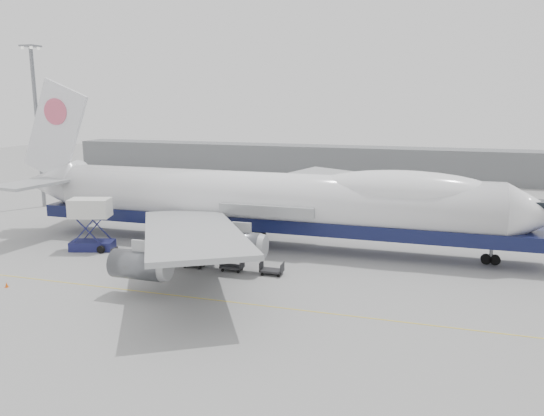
% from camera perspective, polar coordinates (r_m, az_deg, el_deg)
% --- Properties ---
extents(ground, '(260.00, 260.00, 0.00)m').
position_cam_1_polar(ground, '(53.01, -4.47, -7.47)').
color(ground, gray).
rests_on(ground, ground).
extents(apron_line, '(60.00, 0.15, 0.01)m').
position_cam_1_polar(apron_line, '(47.82, -7.12, -9.69)').
color(apron_line, gold).
rests_on(apron_line, ground).
extents(hangar, '(110.00, 8.00, 7.00)m').
position_cam_1_polar(hangar, '(120.78, 3.17, 5.10)').
color(hangar, slate).
rests_on(hangar, ground).
extents(floodlight_mast, '(2.40, 2.40, 25.43)m').
position_cam_1_polar(floodlight_mast, '(92.95, -23.97, 8.80)').
color(floodlight_mast, slate).
rests_on(floodlight_mast, ground).
extents(airliner, '(67.00, 55.30, 19.98)m').
position_cam_1_polar(airliner, '(62.32, 0.00, 0.84)').
color(airliner, white).
rests_on(airliner, ground).
extents(catering_truck, '(5.35, 4.30, 6.08)m').
position_cam_1_polar(catering_truck, '(64.85, -18.89, -1.34)').
color(catering_truck, '#1B1D51').
rests_on(catering_truck, ground).
extents(traffic_cone, '(0.34, 0.34, 0.50)m').
position_cam_1_polar(traffic_cone, '(56.04, -26.65, -7.40)').
color(traffic_cone, '#E7550C').
rests_on(traffic_cone, ground).
extents(dolly_0, '(2.30, 1.35, 1.30)m').
position_cam_1_polar(dolly_0, '(60.42, -15.70, -4.93)').
color(dolly_0, '#2D2D30').
rests_on(dolly_0, ground).
extents(dolly_1, '(2.30, 1.35, 1.30)m').
position_cam_1_polar(dolly_1, '(58.30, -12.16, -5.36)').
color(dolly_1, '#2D2D30').
rests_on(dolly_1, ground).
extents(dolly_2, '(2.30, 1.35, 1.30)m').
position_cam_1_polar(dolly_2, '(56.42, -8.36, -5.79)').
color(dolly_2, '#2D2D30').
rests_on(dolly_2, ground).
extents(dolly_3, '(2.30, 1.35, 1.30)m').
position_cam_1_polar(dolly_3, '(54.80, -4.30, -6.23)').
color(dolly_3, '#2D2D30').
rests_on(dolly_3, ground).
extents(dolly_4, '(2.30, 1.35, 1.30)m').
position_cam_1_polar(dolly_4, '(53.48, -0.02, -6.65)').
color(dolly_4, '#2D2D30').
rests_on(dolly_4, ground).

